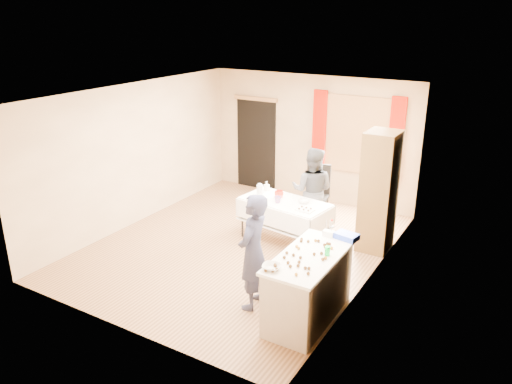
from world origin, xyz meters
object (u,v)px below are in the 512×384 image
Objects in this scene: chair at (315,205)px; girl at (253,252)px; cabinet at (379,192)px; woman at (312,191)px; counter at (308,287)px; party_table at (285,218)px.

chair is 0.68× the size of girl.
cabinet is 1.59m from chair.
chair is at bearing 158.46° from cabinet.
counter is at bearing 102.16° from woman.
girl is at bearing -65.99° from party_table.
counter is 3.22m from chair.
chair is 0.70× the size of woman.
party_table is at bearing 59.27° from woman.
party_table is at bearing -170.36° from girl.
cabinet is 1.28× the size of woman.
cabinet reaches higher than chair.
chair reaches higher than party_table.
woman is (0.12, -0.45, 0.46)m from chair.
cabinet is 1.25× the size of girl.
counter is at bearing -77.85° from chair.
counter is 0.91× the size of girl.
woman is at bearing 176.58° from cabinet.
chair is at bearing -86.73° from woman.
party_table is 0.75m from woman.
cabinet reaches higher than party_table.
party_table is 1.04× the size of woman.
chair is (-1.33, 0.53, -0.68)m from cabinet.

